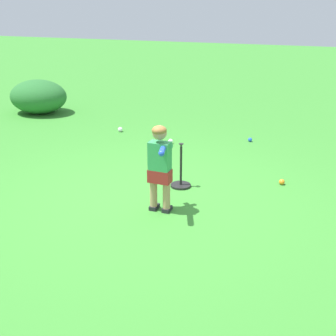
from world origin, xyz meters
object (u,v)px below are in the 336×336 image
child_batter (160,161)px  batting_tee (181,179)px  play_ball_far_right (171,141)px  play_ball_behind_batter (250,140)px  play_ball_far_left (282,182)px  play_ball_midfield (120,129)px

child_batter → batting_tee: size_ratio=1.74×
play_ball_far_right → play_ball_behind_batter: play_ball_far_right is taller
child_batter → play_ball_far_right: (-0.73, 2.56, -0.61)m
play_ball_far_right → batting_tee: (0.74, -1.77, 0.06)m
batting_tee → play_ball_far_right: bearing=112.8°
play_ball_far_right → play_ball_far_left: 2.41m
play_ball_far_left → play_ball_behind_batter: (-0.74, 1.83, -0.00)m
child_batter → play_ball_far_right: 2.73m
play_ball_far_right → child_batter: bearing=-74.1°
play_ball_midfield → batting_tee: batting_tee is taller
play_ball_behind_batter → batting_tee: size_ratio=0.12×
play_ball_behind_batter → batting_tee: 2.42m
play_ball_midfield → play_ball_far_left: 3.61m
play_ball_far_right → play_ball_midfield: bearing=161.3°
batting_tee → play_ball_midfield: bearing=131.3°
play_ball_far_left → play_ball_midfield: bearing=152.9°
play_ball_midfield → batting_tee: (1.90, -2.16, 0.06)m
batting_tee → child_batter: bearing=-90.8°
play_ball_far_left → batting_tee: size_ratio=0.13×
play_ball_midfield → child_batter: bearing=-57.4°
play_ball_far_right → play_ball_midfield: 1.22m
play_ball_midfield → play_ball_behind_batter: play_ball_midfield is taller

